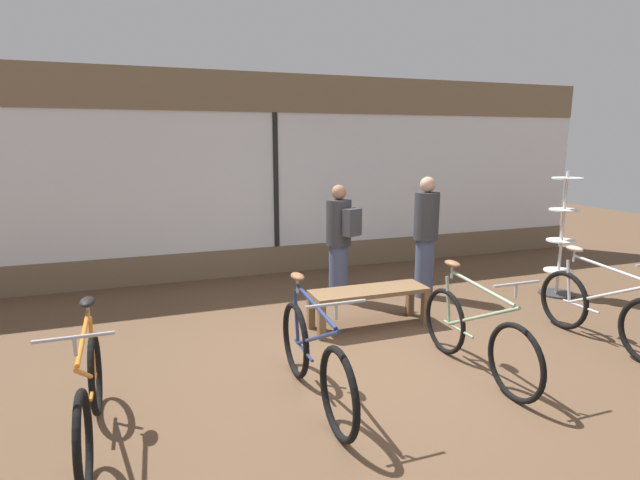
{
  "coord_description": "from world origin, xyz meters",
  "views": [
    {
      "loc": [
        -2.08,
        -4.16,
        2.18
      ],
      "look_at": [
        0.0,
        1.57,
        0.95
      ],
      "focal_mm": 28.0,
      "sensor_mm": 36.0,
      "label": 1
    }
  ],
  "objects_px": {
    "accessory_rack": "(561,245)",
    "bicycle_left": "(314,359)",
    "bicycle_far_right": "(602,311)",
    "bicycle_far_left": "(90,397)",
    "customer_near_rack": "(426,235)",
    "bicycle_right": "(476,335)",
    "display_bench": "(369,296)",
    "customer_by_window": "(340,239)"
  },
  "relations": [
    {
      "from": "accessory_rack",
      "to": "bicycle_left",
      "type": "bearing_deg",
      "value": -158.97
    },
    {
      "from": "bicycle_left",
      "to": "bicycle_far_right",
      "type": "distance_m",
      "value": 3.3
    },
    {
      "from": "bicycle_far_left",
      "to": "customer_near_rack",
      "type": "bearing_deg",
      "value": 28.47
    },
    {
      "from": "bicycle_right",
      "to": "display_bench",
      "type": "relative_size",
      "value": 1.23
    },
    {
      "from": "accessory_rack",
      "to": "customer_near_rack",
      "type": "xyz_separation_m",
      "value": [
        -1.84,
        0.58,
        0.17
      ]
    },
    {
      "from": "bicycle_far_right",
      "to": "customer_by_window",
      "type": "relative_size",
      "value": 1.1
    },
    {
      "from": "bicycle_right",
      "to": "customer_near_rack",
      "type": "distance_m",
      "value": 2.43
    },
    {
      "from": "customer_near_rack",
      "to": "display_bench",
      "type": "bearing_deg",
      "value": -147.25
    },
    {
      "from": "bicycle_left",
      "to": "bicycle_far_right",
      "type": "relative_size",
      "value": 1.02
    },
    {
      "from": "bicycle_left",
      "to": "accessory_rack",
      "type": "height_order",
      "value": "accessory_rack"
    },
    {
      "from": "customer_by_window",
      "to": "bicycle_far_right",
      "type": "bearing_deg",
      "value": -49.18
    },
    {
      "from": "bicycle_right",
      "to": "bicycle_far_right",
      "type": "relative_size",
      "value": 0.98
    },
    {
      "from": "bicycle_right",
      "to": "display_bench",
      "type": "bearing_deg",
      "value": 106.23
    },
    {
      "from": "bicycle_right",
      "to": "accessory_rack",
      "type": "distance_m",
      "value": 3.15
    },
    {
      "from": "bicycle_far_left",
      "to": "bicycle_far_right",
      "type": "height_order",
      "value": "bicycle_far_right"
    },
    {
      "from": "bicycle_far_right",
      "to": "customer_near_rack",
      "type": "height_order",
      "value": "customer_near_rack"
    },
    {
      "from": "bicycle_far_left",
      "to": "customer_by_window",
      "type": "xyz_separation_m",
      "value": [
        2.94,
        2.49,
        0.49
      ]
    },
    {
      "from": "bicycle_left",
      "to": "display_bench",
      "type": "relative_size",
      "value": 1.27
    },
    {
      "from": "bicycle_far_left",
      "to": "bicycle_far_right",
      "type": "xyz_separation_m",
      "value": [
        5.01,
        0.1,
        0.01
      ]
    },
    {
      "from": "bicycle_far_left",
      "to": "customer_by_window",
      "type": "height_order",
      "value": "customer_by_window"
    },
    {
      "from": "bicycle_far_left",
      "to": "bicycle_far_right",
      "type": "bearing_deg",
      "value": 1.18
    },
    {
      "from": "bicycle_far_left",
      "to": "bicycle_left",
      "type": "xyz_separation_m",
      "value": [
        1.71,
        0.02,
        0.02
      ]
    },
    {
      "from": "bicycle_far_left",
      "to": "customer_by_window",
      "type": "bearing_deg",
      "value": 40.28
    },
    {
      "from": "bicycle_far_right",
      "to": "accessory_rack",
      "type": "height_order",
      "value": "accessory_rack"
    },
    {
      "from": "accessory_rack",
      "to": "display_bench",
      "type": "height_order",
      "value": "accessory_rack"
    },
    {
      "from": "bicycle_left",
      "to": "display_bench",
      "type": "distance_m",
      "value": 1.85
    },
    {
      "from": "bicycle_far_left",
      "to": "customer_near_rack",
      "type": "relative_size",
      "value": 0.97
    },
    {
      "from": "bicycle_far_left",
      "to": "display_bench",
      "type": "height_order",
      "value": "bicycle_far_left"
    },
    {
      "from": "bicycle_far_left",
      "to": "bicycle_right",
      "type": "bearing_deg",
      "value": 0.09
    },
    {
      "from": "bicycle_far_right",
      "to": "customer_near_rack",
      "type": "distance_m",
      "value": 2.36
    },
    {
      "from": "customer_by_window",
      "to": "bicycle_left",
      "type": "bearing_deg",
      "value": -116.54
    },
    {
      "from": "bicycle_far_right",
      "to": "customer_near_rack",
      "type": "xyz_separation_m",
      "value": [
        -0.88,
        2.13,
        0.51
      ]
    },
    {
      "from": "accessory_rack",
      "to": "customer_near_rack",
      "type": "distance_m",
      "value": 1.94
    },
    {
      "from": "bicycle_far_right",
      "to": "display_bench",
      "type": "xyz_separation_m",
      "value": [
        -2.12,
        1.34,
        -0.0
      ]
    },
    {
      "from": "bicycle_left",
      "to": "display_bench",
      "type": "xyz_separation_m",
      "value": [
        1.18,
        1.43,
        -0.01
      ]
    },
    {
      "from": "accessory_rack",
      "to": "display_bench",
      "type": "bearing_deg",
      "value": -176.03
    },
    {
      "from": "bicycle_left",
      "to": "display_bench",
      "type": "height_order",
      "value": "bicycle_left"
    },
    {
      "from": "bicycle_right",
      "to": "display_bench",
      "type": "xyz_separation_m",
      "value": [
        -0.42,
        1.44,
        -0.01
      ]
    },
    {
      "from": "bicycle_right",
      "to": "bicycle_far_right",
      "type": "bearing_deg",
      "value": 3.29
    },
    {
      "from": "accessory_rack",
      "to": "bicycle_far_right",
      "type": "bearing_deg",
      "value": -121.75
    },
    {
      "from": "bicycle_left",
      "to": "bicycle_right",
      "type": "relative_size",
      "value": 1.03
    },
    {
      "from": "bicycle_far_left",
      "to": "display_bench",
      "type": "relative_size",
      "value": 1.17
    }
  ]
}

